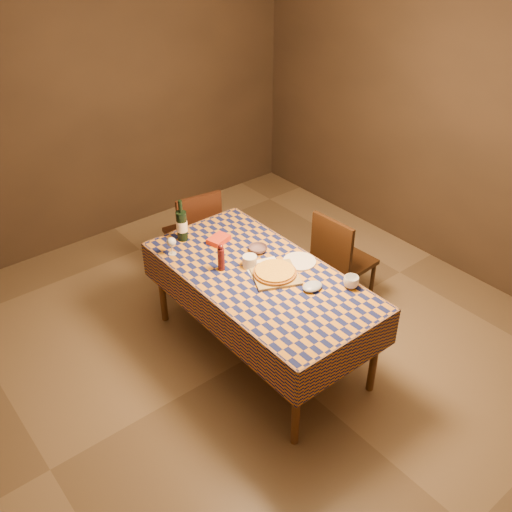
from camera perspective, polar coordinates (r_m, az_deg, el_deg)
name	(u,v)px	position (r m, az deg, el deg)	size (l,w,h in m)	color
room	(261,204)	(3.88, 0.47, 5.23)	(5.00, 5.10, 2.70)	brown
dining_table	(260,282)	(4.23, 0.43, -2.62)	(0.94, 1.84, 0.77)	brown
cutting_board	(275,275)	(4.16, 1.90, -1.88)	(0.32, 0.32, 0.02)	olive
pizza	(275,272)	(4.14, 1.91, -1.60)	(0.41, 0.41, 0.03)	#8E5017
pepper_mill	(221,258)	(4.18, -3.51, -0.20)	(0.06, 0.06, 0.22)	#4A1113
bowl	(258,249)	(4.42, 0.19, 0.70)	(0.14, 0.14, 0.04)	#5C454D
wine_glass	(171,243)	(4.39, -8.46, 1.34)	(0.08, 0.08, 0.15)	silver
wine_bottle	(182,225)	(4.55, -7.43, 3.08)	(0.11, 0.11, 0.35)	black
deli_tub	(250,261)	(4.23, -0.64, -0.54)	(0.11, 0.11, 0.09)	silver
takeout_container	(219,239)	(4.55, -3.75, 1.66)	(0.17, 0.12, 0.04)	red
white_plate	(299,261)	(4.31, 4.37, -0.54)	(0.25, 0.25, 0.01)	silver
tumbler	(351,282)	(4.08, 9.50, -2.58)	(0.11, 0.11, 0.09)	white
flour_patch	(263,267)	(4.25, 0.75, -1.09)	(0.26, 0.20, 0.00)	white
flour_bag	(312,286)	(4.04, 5.66, -3.04)	(0.15, 0.12, 0.05)	#96A6C1
chair_far	(195,231)	(5.20, -6.09, 2.50)	(0.48, 0.49, 0.93)	black
chair_right	(339,258)	(4.85, 8.31, -0.17)	(0.45, 0.44, 0.93)	black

